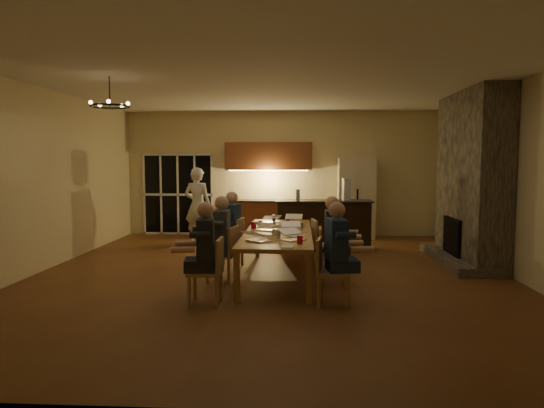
{
  "coord_description": "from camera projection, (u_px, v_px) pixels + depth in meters",
  "views": [
    {
      "loc": [
        0.49,
        -8.06,
        1.91
      ],
      "look_at": [
        0.01,
        0.3,
        1.18
      ],
      "focal_mm": 32.0,
      "sensor_mm": 36.0,
      "label": 1
    }
  ],
  "objects": [
    {
      "name": "dining_table",
      "position": [
        278.0,
        254.0,
        8.11
      ],
      "size": [
        1.1,
        3.34,
        0.75
      ],
      "primitive_type": "cube",
      "color": "#B37547",
      "rests_on": "ground"
    },
    {
      "name": "refrigerator",
      "position": [
        356.0,
        198.0,
        12.15
      ],
      "size": [
        0.9,
        0.68,
        2.0
      ],
      "primitive_type": "cube",
      "color": "beige",
      "rests_on": "ground"
    },
    {
      "name": "bar_island",
      "position": [
        323.0,
        225.0,
        10.51
      ],
      "size": [
        2.09,
        0.71,
        1.08
      ],
      "primitive_type": "cube",
      "rotation": [
        0.0,
        0.0,
        0.02
      ],
      "color": "black",
      "rests_on": "ground"
    },
    {
      "name": "mug_mid",
      "position": [
        286.0,
        224.0,
        8.65
      ],
      "size": [
        0.08,
        0.08,
        0.1
      ],
      "primitive_type": "cylinder",
      "color": "silver",
      "rests_on": "dining_table"
    },
    {
      "name": "standing_person",
      "position": [
        198.0,
        206.0,
        11.27
      ],
      "size": [
        0.73,
        0.56,
        1.78
      ],
      "primitive_type": "imported",
      "rotation": [
        0.0,
        0.0,
        2.92
      ],
      "color": "silver",
      "rests_on": "ground"
    },
    {
      "name": "laptop_b",
      "position": [
        294.0,
        233.0,
        7.16
      ],
      "size": [
        0.42,
        0.41,
        0.23
      ],
      "primitive_type": null,
      "rotation": [
        0.0,
        0.0,
        0.63
      ],
      "color": "silver",
      "rests_on": "dining_table"
    },
    {
      "name": "can_silver",
      "position": [
        278.0,
        234.0,
        7.39
      ],
      "size": [
        0.07,
        0.07,
        0.12
      ],
      "primitive_type": "cylinder",
      "color": "#B2B2B7",
      "rests_on": "dining_table"
    },
    {
      "name": "chair_left_mid",
      "position": [
        222.0,
        254.0,
        7.7
      ],
      "size": [
        0.52,
        0.52,
        0.89
      ],
      "primitive_type": null,
      "rotation": [
        0.0,
        0.0,
        -1.79
      ],
      "color": "#AA7E55",
      "rests_on": "ground"
    },
    {
      "name": "laptop_c",
      "position": [
        267.0,
        224.0,
        8.21
      ],
      "size": [
        0.37,
        0.34,
        0.23
      ],
      "primitive_type": null,
      "rotation": [
        0.0,
        0.0,
        2.92
      ],
      "color": "silver",
      "rests_on": "dining_table"
    },
    {
      "name": "laptop_f",
      "position": [
        293.0,
        218.0,
        9.08
      ],
      "size": [
        0.34,
        0.3,
        0.23
      ],
      "primitive_type": null,
      "rotation": [
        0.0,
        0.0,
        -0.08
      ],
      "color": "silver",
      "rests_on": "dining_table"
    },
    {
      "name": "person_left_far",
      "position": [
        232.0,
        230.0,
        8.71
      ],
      "size": [
        0.69,
        0.69,
        1.38
      ],
      "primitive_type": null,
      "rotation": [
        0.0,
        0.0,
        -1.74
      ],
      "color": "#1D2B4A",
      "rests_on": "ground"
    },
    {
      "name": "plate_near",
      "position": [
        296.0,
        236.0,
        7.5
      ],
      "size": [
        0.23,
        0.23,
        0.02
      ],
      "primitive_type": "cylinder",
      "color": "silver",
      "rests_on": "dining_table"
    },
    {
      "name": "kitchenette",
      "position": [
        269.0,
        190.0,
        12.3
      ],
      "size": [
        2.24,
        0.68,
        2.4
      ],
      "primitive_type": null,
      "color": "brown",
      "rests_on": "ground"
    },
    {
      "name": "ceiling",
      "position": [
        270.0,
        82.0,
        7.93
      ],
      "size": [
        8.0,
        9.0,
        0.04
      ],
      "primitive_type": "cube",
      "color": "white",
      "rests_on": "back_wall"
    },
    {
      "name": "chair_right_mid",
      "position": [
        333.0,
        256.0,
        7.54
      ],
      "size": [
        0.45,
        0.45,
        0.89
      ],
      "primitive_type": null,
      "rotation": [
        0.0,
        0.0,
        1.54
      ],
      "color": "#AA7E55",
      "rests_on": "ground"
    },
    {
      "name": "notepad",
      "position": [
        287.0,
        246.0,
        6.61
      ],
      "size": [
        0.16,
        0.23,
        0.01
      ],
      "primitive_type": "cube",
      "rotation": [
        0.0,
        0.0,
        -0.01
      ],
      "color": "white",
      "rests_on": "dining_table"
    },
    {
      "name": "laptop_d",
      "position": [
        291.0,
        226.0,
        7.97
      ],
      "size": [
        0.36,
        0.32,
        0.23
      ],
      "primitive_type": null,
      "rotation": [
        0.0,
        0.0,
        0.14
      ],
      "color": "silver",
      "rests_on": "dining_table"
    },
    {
      "name": "fireplace",
      "position": [
        471.0,
        178.0,
        9.06
      ],
      "size": [
        0.58,
        2.5,
        3.2
      ],
      "primitive_type": "cube",
      "color": "#73695A",
      "rests_on": "ground"
    },
    {
      "name": "chair_right_far",
      "position": [
        325.0,
        244.0,
        8.6
      ],
      "size": [
        0.51,
        0.51,
        0.89
      ],
      "primitive_type": null,
      "rotation": [
        0.0,
        0.0,
        1.75
      ],
      "color": "#AA7E55",
      "rests_on": "ground"
    },
    {
      "name": "redcup_near",
      "position": [
        300.0,
        240.0,
        6.84
      ],
      "size": [
        0.08,
        0.08,
        0.12
      ],
      "primitive_type": "cylinder",
      "color": "#B80C1C",
      "rests_on": "dining_table"
    },
    {
      "name": "redcup_mid",
      "position": [
        254.0,
        225.0,
        8.45
      ],
      "size": [
        0.1,
        0.1,
        0.12
      ],
      "primitive_type": "cylinder",
      "color": "#B80C1C",
      "rests_on": "dining_table"
    },
    {
      "name": "french_doors",
      "position": [
        178.0,
        195.0,
        12.72
      ],
      "size": [
        1.86,
        0.08,
        2.1
      ],
      "primitive_type": "cube",
      "color": "black",
      "rests_on": "ground"
    },
    {
      "name": "person_right_near",
      "position": [
        337.0,
        253.0,
        6.48
      ],
      "size": [
        0.69,
        0.69,
        1.38
      ],
      "primitive_type": null,
      "rotation": [
        0.0,
        0.0,
        1.73
      ],
      "color": "#1D2B4A",
      "rests_on": "ground"
    },
    {
      "name": "right_wall",
      "position": [
        518.0,
        181.0,
        7.85
      ],
      "size": [
        0.04,
        9.0,
        3.2
      ],
      "primitive_type": "cube",
      "color": "beige",
      "rests_on": "ground"
    },
    {
      "name": "can_right",
      "position": [
        302.0,
        226.0,
        8.3
      ],
      "size": [
        0.06,
        0.06,
        0.12
      ],
      "primitive_type": "cylinder",
      "color": "#B2B2B7",
      "rests_on": "dining_table"
    },
    {
      "name": "bar_blender",
      "position": [
        346.0,
        189.0,
        10.46
      ],
      "size": [
        0.18,
        0.18,
        0.47
      ],
      "primitive_type": "cube",
      "rotation": [
        0.0,
        0.0,
        0.25
      ],
      "color": "silver",
      "rests_on": "bar_island"
    },
    {
      "name": "plate_far",
      "position": [
        300.0,
        226.0,
        8.75
      ],
      "size": [
        0.23,
        0.23,
        0.02
      ],
      "primitive_type": "cylinder",
      "color": "silver",
      "rests_on": "dining_table"
    },
    {
      "name": "laptop_a",
      "position": [
        258.0,
        233.0,
        7.09
      ],
      "size": [
        0.42,
        0.42,
        0.23
      ],
      "primitive_type": null,
      "rotation": [
        0.0,
        0.0,
        2.47
      ],
      "color": "silver",
      "rests_on": "dining_table"
    },
    {
      "name": "can_cola",
      "position": [
        274.0,
        218.0,
        9.53
      ],
      "size": [
        0.07,
        0.07,
        0.12
      ],
      "primitive_type": "cylinder",
      "color": "#3F0F0C",
      "rests_on": "dining_table"
    },
    {
      "name": "chair_left_near",
      "position": [
        205.0,
        271.0,
        6.49
      ],
      "size": [
        0.44,
        0.44,
        0.89
      ],
      "primitive_type": null,
      "rotation": [
        0.0,
        0.0,
        -1.56
      ],
      "color": "#AA7E55",
      "rests_on": "ground"
    },
    {
      "name": "person_right_mid",
      "position": [
        332.0,
        240.0,
        7.58
      ],
      "size": [
        0.61,
        0.61,
        1.38
      ],
      "primitive_type": null,
      "rotation": [
        0.0,
        0.0,
        1.55
      ],
      "color": "#24282F",
      "rests_on": "ground"
    },
    {
      "name": "person_left_mid",
      "position": [
        222.0,
        239.0,
        7.62
      ],
      "size": [
        0.6,
        0.6,
        1.38
      ],
      "primitive_type": null,
      "rotation": [
        0.0,
        0.0,
        -1.56
      ],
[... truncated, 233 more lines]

